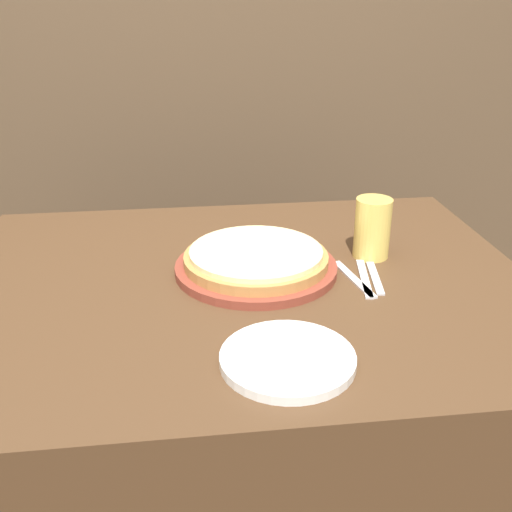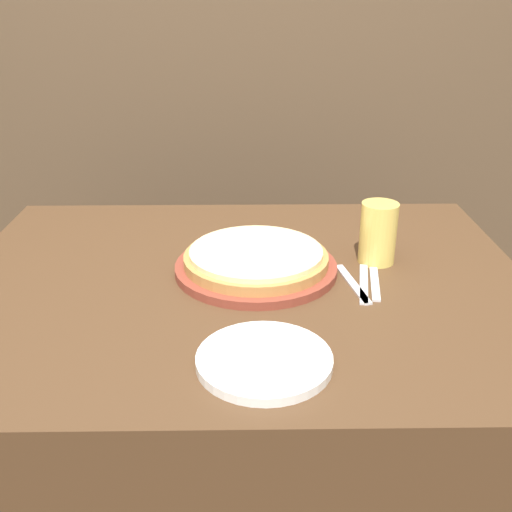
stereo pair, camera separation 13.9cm
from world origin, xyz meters
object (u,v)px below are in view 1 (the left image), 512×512
beer_glass (373,226)px  dinner_plate (288,359)px  dinner_knife (364,278)px  spoon (375,278)px  fork (354,279)px  pizza_on_board (256,262)px

beer_glass → dinner_plate: bearing=-123.2°
dinner_plate → dinner_knife: 0.39m
dinner_knife → spoon: size_ratio=1.17×
fork → dinner_knife: bearing=-0.0°
pizza_on_board → dinner_knife: 0.25m
dinner_knife → spoon: 0.03m
fork → spoon: same height
dinner_plate → dinner_knife: bearing=53.0°
pizza_on_board → beer_glass: bearing=10.3°
pizza_on_board → dinner_plate: pizza_on_board is taller
pizza_on_board → fork: size_ratio=1.95×
beer_glass → pizza_on_board: bearing=-169.7°
dinner_plate → fork: (0.21, 0.31, -0.01)m
spoon → fork: bearing=180.0°
beer_glass → spoon: size_ratio=0.90×
fork → dinner_knife: 0.03m
beer_glass → dinner_knife: 0.16m
dinner_plate → beer_glass: bearing=56.8°
spoon → dinner_plate: bearing=-129.9°
pizza_on_board → beer_glass: (0.29, 0.05, 0.06)m
spoon → dinner_knife: bearing=-180.0°
beer_glass → dinner_knife: bearing=-112.4°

